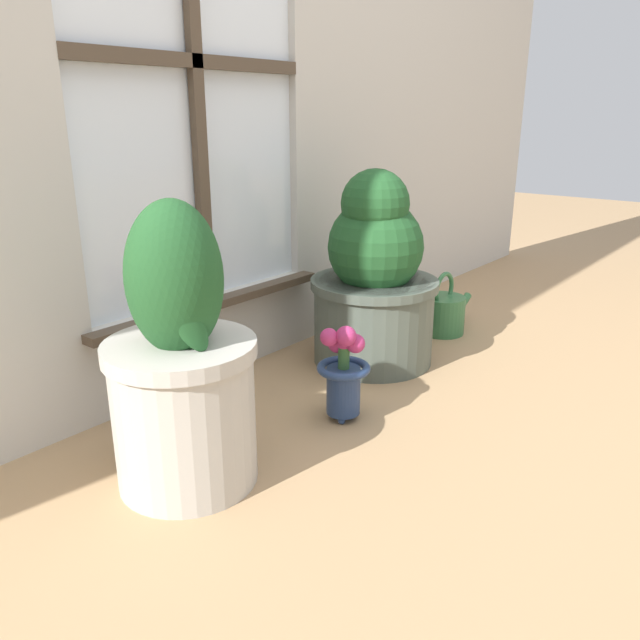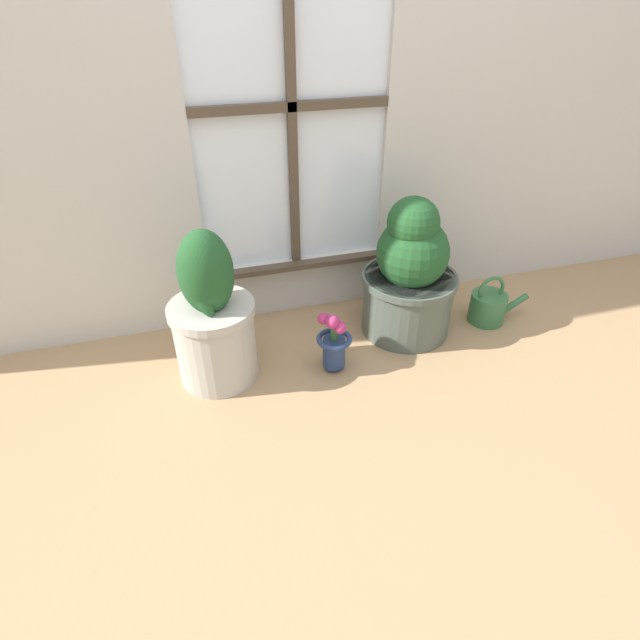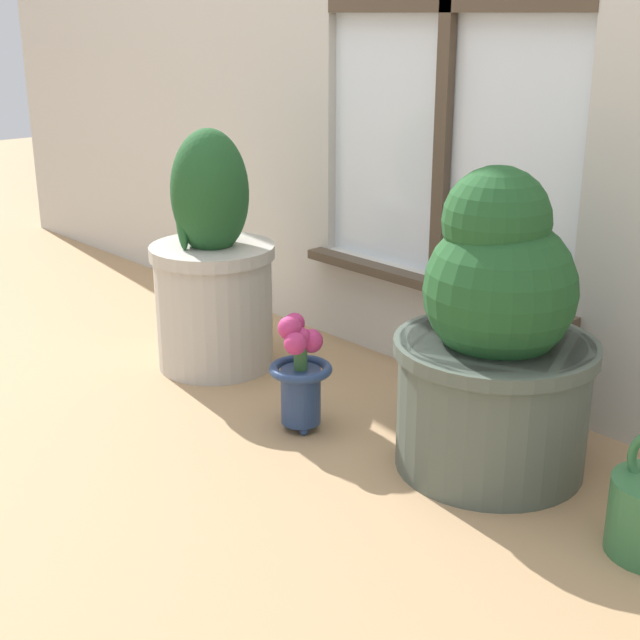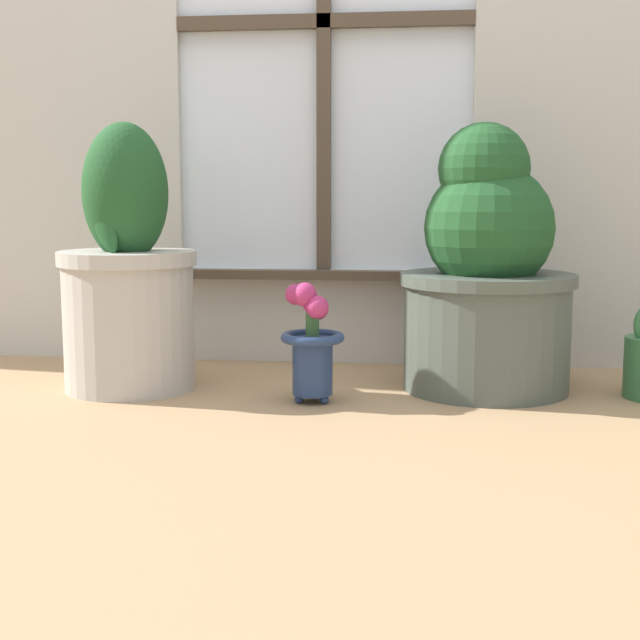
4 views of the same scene
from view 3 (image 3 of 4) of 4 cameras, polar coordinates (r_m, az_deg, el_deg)
name	(u,v)px [view 3 (image 3 of 4)]	position (r m, az deg, el deg)	size (l,w,h in m)	color
ground_plane	(263,436)	(1.97, -3.66, -7.44)	(10.00, 10.00, 0.00)	tan
potted_plant_left	(213,271)	(2.28, -6.87, 3.10)	(0.32, 0.32, 0.61)	#B7B2A8
potted_plant_right	(495,344)	(1.77, 11.16, -1.51)	(0.40, 0.40, 0.61)	#4C564C
flower_vase	(300,372)	(1.94, -1.28, -3.36)	(0.14, 0.14, 0.26)	navy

